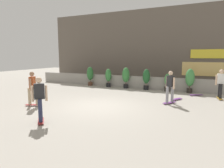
{
  "coord_description": "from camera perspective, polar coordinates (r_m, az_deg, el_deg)",
  "views": [
    {
      "loc": [
        4.58,
        -8.25,
        2.46
      ],
      "look_at": [
        0.0,
        1.5,
        0.9
      ],
      "focal_mm": 31.47,
      "sensor_mm": 36.0,
      "label": 1
    }
  ],
  "objects": [
    {
      "name": "building_backdrop",
      "position": [
        18.83,
        11.27,
        10.48
      ],
      "size": [
        20.0,
        2.08,
        6.5
      ],
      "color": "#60564C",
      "rests_on": "ground"
    },
    {
      "name": "potted_plant_2",
      "position": [
        14.87,
        4.05,
        2.29
      ],
      "size": [
        0.55,
        0.55,
        1.58
      ],
      "color": "black",
      "rests_on": "ground"
    },
    {
      "name": "potted_plant_5",
      "position": [
        13.91,
        21.7,
        1.4
      ],
      "size": [
        0.57,
        0.57,
        1.61
      ],
      "color": "#2D2823",
      "rests_on": "ground"
    },
    {
      "name": "skater_far_right",
      "position": [
        10.3,
        -22.06,
        -0.85
      ],
      "size": [
        0.81,
        0.52,
        1.7
      ],
      "color": "maroon",
      "rests_on": "ground"
    },
    {
      "name": "planter_wall",
      "position": [
        15.1,
        7.27,
        0.53
      ],
      "size": [
        18.0,
        0.4,
        0.9
      ],
      "primitive_type": "cube",
      "color": "gray",
      "rests_on": "ground"
    },
    {
      "name": "potted_plant_3",
      "position": [
        14.39,
        9.93,
        1.79
      ],
      "size": [
        0.51,
        0.51,
        1.5
      ],
      "color": "black",
      "rests_on": "ground"
    },
    {
      "name": "potted_plant_4",
      "position": [
        14.1,
        15.73,
        0.6
      ],
      "size": [
        0.38,
        0.38,
        1.23
      ],
      "color": "#2D2823",
      "rests_on": "ground"
    },
    {
      "name": "potted_plant_1",
      "position": [
        15.47,
        -1.06,
        2.18
      ],
      "size": [
        0.48,
        0.48,
        1.44
      ],
      "color": "black",
      "rests_on": "ground"
    },
    {
      "name": "potted_plant_0",
      "position": [
        16.27,
        -6.37,
        2.71
      ],
      "size": [
        0.54,
        0.54,
        1.55
      ],
      "color": "brown",
      "rests_on": "ground"
    },
    {
      "name": "ground_plane",
      "position": [
        9.75,
        -3.77,
        -6.39
      ],
      "size": [
        48.0,
        48.0,
        0.0
      ],
      "primitive_type": "plane",
      "color": "#A8A093"
    },
    {
      "name": "skater_far_left",
      "position": [
        7.65,
        -20.28,
        -3.73
      ],
      "size": [
        0.7,
        0.71,
        1.7
      ],
      "color": "maroon",
      "rests_on": "ground"
    },
    {
      "name": "skater_foreground",
      "position": [
        10.42,
        16.53,
        -0.49
      ],
      "size": [
        0.62,
        0.77,
        1.7
      ],
      "color": "#72338C",
      "rests_on": "ground"
    },
    {
      "name": "skateboard_near_camera",
      "position": [
        11.53,
        18.21,
        -4.18
      ],
      "size": [
        0.59,
        0.79,
        0.08
      ],
      "color": "#72338C",
      "rests_on": "ground"
    },
    {
      "name": "skater_mid_plaza",
      "position": [
        12.64,
        29.02,
        0.3
      ],
      "size": [
        0.56,
        0.82,
        1.7
      ],
      "color": "#BF8C26",
      "rests_on": "ground"
    },
    {
      "name": "skateboard_aside",
      "position": [
        13.18,
        23.28,
        -2.92
      ],
      "size": [
        0.79,
        0.57,
        0.08
      ],
      "color": "#72338C",
      "rests_on": "ground"
    }
  ]
}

